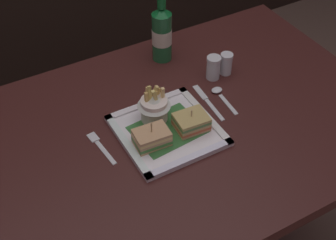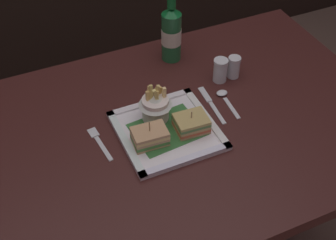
{
  "view_description": "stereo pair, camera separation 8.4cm",
  "coord_description": "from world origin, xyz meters",
  "px_view_note": "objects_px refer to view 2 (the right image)",
  "views": [
    {
      "loc": [
        -0.47,
        -0.83,
        1.67
      ],
      "look_at": [
        -0.01,
        -0.01,
        0.77
      ],
      "focal_mm": 50.59,
      "sensor_mm": 36.0,
      "label": 1
    },
    {
      "loc": [
        -0.39,
        -0.87,
        1.67
      ],
      "look_at": [
        -0.01,
        -0.01,
        0.77
      ],
      "focal_mm": 50.59,
      "sensor_mm": 36.0,
      "label": 2
    }
  ],
  "objects_px": {
    "square_plate": "(167,131)",
    "salt_shaker": "(220,72)",
    "sandwich_half_right": "(191,124)",
    "beer_bottle": "(171,33)",
    "fries_cup": "(155,105)",
    "dining_table": "(169,153)",
    "fork": "(99,141)",
    "sandwich_half_left": "(150,136)",
    "pepper_shaker": "(234,68)",
    "spoon": "(224,97)",
    "knife": "(211,103)"
  },
  "relations": [
    {
      "from": "salt_shaker",
      "to": "pepper_shaker",
      "type": "height_order",
      "value": "salt_shaker"
    },
    {
      "from": "salt_shaker",
      "to": "fries_cup",
      "type": "bearing_deg",
      "value": -161.17
    },
    {
      "from": "sandwich_half_left",
      "to": "salt_shaker",
      "type": "height_order",
      "value": "sandwich_half_left"
    },
    {
      "from": "fork",
      "to": "spoon",
      "type": "relative_size",
      "value": 1.06
    },
    {
      "from": "sandwich_half_right",
      "to": "fork",
      "type": "distance_m",
      "value": 0.26
    },
    {
      "from": "sandwich_half_right",
      "to": "knife",
      "type": "height_order",
      "value": "sandwich_half_right"
    },
    {
      "from": "fries_cup",
      "to": "beer_bottle",
      "type": "height_order",
      "value": "beer_bottle"
    },
    {
      "from": "salt_shaker",
      "to": "fork",
      "type": "bearing_deg",
      "value": -166.64
    },
    {
      "from": "beer_bottle",
      "to": "dining_table",
      "type": "bearing_deg",
      "value": -115.6
    },
    {
      "from": "beer_bottle",
      "to": "spoon",
      "type": "height_order",
      "value": "beer_bottle"
    },
    {
      "from": "fork",
      "to": "salt_shaker",
      "type": "height_order",
      "value": "salt_shaker"
    },
    {
      "from": "sandwich_half_left",
      "to": "spoon",
      "type": "distance_m",
      "value": 0.3
    },
    {
      "from": "salt_shaker",
      "to": "knife",
      "type": "bearing_deg",
      "value": -131.72
    },
    {
      "from": "dining_table",
      "to": "sandwich_half_left",
      "type": "xyz_separation_m",
      "value": [
        -0.07,
        -0.04,
        0.14
      ]
    },
    {
      "from": "square_plate",
      "to": "salt_shaker",
      "type": "relative_size",
      "value": 3.44
    },
    {
      "from": "sandwich_half_left",
      "to": "knife",
      "type": "xyz_separation_m",
      "value": [
        0.23,
        0.08,
        -0.03
      ]
    },
    {
      "from": "beer_bottle",
      "to": "pepper_shaker",
      "type": "height_order",
      "value": "beer_bottle"
    },
    {
      "from": "salt_shaker",
      "to": "pepper_shaker",
      "type": "xyz_separation_m",
      "value": [
        0.05,
        -0.0,
        -0.0
      ]
    },
    {
      "from": "dining_table",
      "to": "pepper_shaker",
      "type": "height_order",
      "value": "pepper_shaker"
    },
    {
      "from": "sandwich_half_right",
      "to": "pepper_shaker",
      "type": "height_order",
      "value": "sandwich_half_right"
    },
    {
      "from": "knife",
      "to": "salt_shaker",
      "type": "bearing_deg",
      "value": 48.28
    },
    {
      "from": "sandwich_half_left",
      "to": "salt_shaker",
      "type": "distance_m",
      "value": 0.35
    },
    {
      "from": "sandwich_half_right",
      "to": "salt_shaker",
      "type": "bearing_deg",
      "value": 42.75
    },
    {
      "from": "dining_table",
      "to": "spoon",
      "type": "bearing_deg",
      "value": 13.87
    },
    {
      "from": "square_plate",
      "to": "salt_shaker",
      "type": "bearing_deg",
      "value": 30.56
    },
    {
      "from": "salt_shaker",
      "to": "pepper_shaker",
      "type": "bearing_deg",
      "value": -0.0
    },
    {
      "from": "sandwich_half_right",
      "to": "beer_bottle",
      "type": "xyz_separation_m",
      "value": [
        0.09,
        0.34,
        0.07
      ]
    },
    {
      "from": "dining_table",
      "to": "salt_shaker",
      "type": "bearing_deg",
      "value": 29.48
    },
    {
      "from": "dining_table",
      "to": "sandwich_half_right",
      "type": "relative_size",
      "value": 14.1
    },
    {
      "from": "sandwich_half_right",
      "to": "square_plate",
      "type": "bearing_deg",
      "value": 157.94
    },
    {
      "from": "beer_bottle",
      "to": "salt_shaker",
      "type": "distance_m",
      "value": 0.2
    },
    {
      "from": "fork",
      "to": "knife",
      "type": "xyz_separation_m",
      "value": [
        0.36,
        0.02,
        -0.0
      ]
    },
    {
      "from": "sandwich_half_right",
      "to": "fries_cup",
      "type": "relative_size",
      "value": 0.81
    },
    {
      "from": "square_plate",
      "to": "fries_cup",
      "type": "bearing_deg",
      "value": 100.01
    },
    {
      "from": "pepper_shaker",
      "to": "sandwich_half_left",
      "type": "bearing_deg",
      "value": -154.46
    },
    {
      "from": "square_plate",
      "to": "pepper_shaker",
      "type": "xyz_separation_m",
      "value": [
        0.3,
        0.15,
        0.03
      ]
    },
    {
      "from": "dining_table",
      "to": "beer_bottle",
      "type": "relative_size",
      "value": 5.19
    },
    {
      "from": "dining_table",
      "to": "spoon",
      "type": "relative_size",
      "value": 10.24
    },
    {
      "from": "salt_shaker",
      "to": "sandwich_half_left",
      "type": "bearing_deg",
      "value": -151.05
    },
    {
      "from": "sandwich_half_right",
      "to": "beer_bottle",
      "type": "relative_size",
      "value": 0.37
    },
    {
      "from": "dining_table",
      "to": "salt_shaker",
      "type": "relative_size",
      "value": 16.97
    },
    {
      "from": "fork",
      "to": "spoon",
      "type": "distance_m",
      "value": 0.41
    },
    {
      "from": "sandwich_half_right",
      "to": "fries_cup",
      "type": "xyz_separation_m",
      "value": [
        -0.07,
        0.08,
        0.03
      ]
    },
    {
      "from": "square_plate",
      "to": "fries_cup",
      "type": "relative_size",
      "value": 2.31
    },
    {
      "from": "dining_table",
      "to": "sandwich_half_left",
      "type": "distance_m",
      "value": 0.16
    },
    {
      "from": "fries_cup",
      "to": "beer_bottle",
      "type": "relative_size",
      "value": 0.46
    },
    {
      "from": "sandwich_half_left",
      "to": "spoon",
      "type": "bearing_deg",
      "value": 17.57
    },
    {
      "from": "sandwich_half_right",
      "to": "salt_shaker",
      "type": "xyz_separation_m",
      "value": [
        0.18,
        0.17,
        0.0
      ]
    },
    {
      "from": "dining_table",
      "to": "pepper_shaker",
      "type": "xyz_separation_m",
      "value": [
        0.28,
        0.13,
        0.13
      ]
    },
    {
      "from": "salt_shaker",
      "to": "beer_bottle",
      "type": "bearing_deg",
      "value": 117.75
    }
  ]
}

